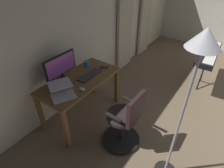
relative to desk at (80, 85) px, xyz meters
The scene contains 13 objects.
back_room_partition 1.47m from the desk, 159.09° to the right, with size 6.18×0.10×2.59m, color beige.
curtain_left_panel 2.89m from the desk, behind, with size 0.53×0.06×2.13m, color beige.
curtain_right_panel 1.95m from the desk, 169.06° to the right, with size 0.54×0.06×2.13m, color beige.
desk is the anchor object (origin of this frame).
office_chair 0.93m from the desk, 84.93° to the left, with size 0.56×0.56×0.96m.
computer_monitor 0.43m from the desk, 53.33° to the right, with size 0.55×0.18×0.42m.
computer_keyboard 0.22m from the desk, 159.09° to the left, with size 0.43×0.15×0.02m, color #333338.
laptop 0.45m from the desk, 10.94° to the left, with size 0.43×0.45×0.15m.
computer_mouse 0.31m from the desk, 51.74° to the left, with size 0.06×0.10×0.04m, color white.
cell_phone_by_monitor 0.52m from the desk, 169.46° to the left, with size 0.07×0.14×0.01m, color #232328.
mug_coffee 0.43m from the desk, 154.31° to the right, with size 0.13×0.09×0.10m.
piano_keyboard 2.54m from the desk, 146.05° to the left, with size 1.25×0.40×0.81m.
floor_lamp 1.83m from the desk, 84.23° to the left, with size 0.28×0.28×1.93m.
Camera 1 is at (2.89, -1.00, 2.39)m, focal length 30.12 mm.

